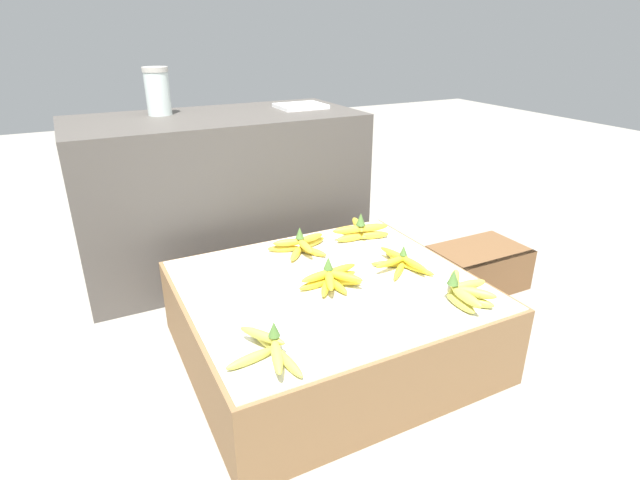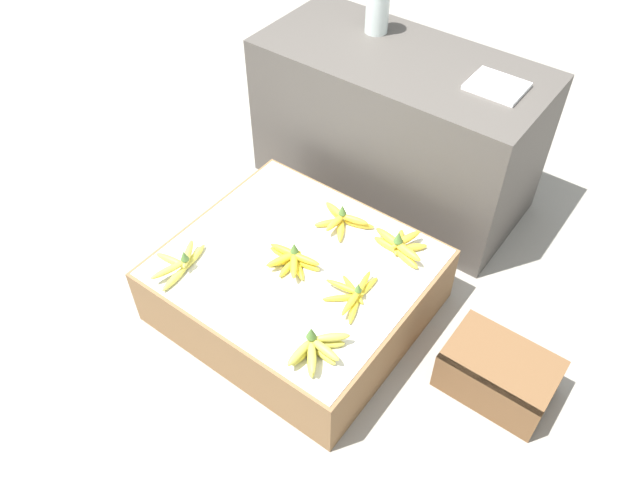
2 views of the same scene
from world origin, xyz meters
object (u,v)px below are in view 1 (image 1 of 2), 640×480
(banana_bunch_middle_midright, at_px, (400,262))
(foam_tray_white, at_px, (301,106))
(banana_bunch_front_midright, at_px, (464,292))
(banana_bunch_front_left, at_px, (269,348))
(glass_jar, at_px, (158,91))
(banana_bunch_back_midleft, at_px, (301,245))
(wooden_crate, at_px, (478,267))
(banana_bunch_middle_midleft, at_px, (332,278))
(banana_bunch_back_midright, at_px, (360,230))

(banana_bunch_middle_midright, distance_m, foam_tray_white, 1.01)
(banana_bunch_front_midright, bearing_deg, banana_bunch_front_left, 179.32)
(banana_bunch_front_midright, height_order, glass_jar, glass_jar)
(banana_bunch_back_midleft, distance_m, foam_tray_white, 0.81)
(wooden_crate, relative_size, foam_tray_white, 1.81)
(banana_bunch_middle_midleft, xyz_separation_m, foam_tray_white, (0.32, 0.92, 0.42))
(banana_bunch_front_midright, bearing_deg, banana_bunch_middle_midright, 98.30)
(banana_bunch_back_midright, distance_m, glass_jar, 1.07)
(banana_bunch_middle_midright, bearing_deg, banana_bunch_back_midleft, 131.99)
(banana_bunch_front_left, relative_size, banana_bunch_middle_midleft, 1.17)
(banana_bunch_back_midright, relative_size, foam_tray_white, 1.08)
(banana_bunch_front_left, bearing_deg, foam_tray_white, 61.21)
(banana_bunch_middle_midleft, bearing_deg, banana_bunch_back_midright, 46.13)
(banana_bunch_front_left, bearing_deg, banana_bunch_middle_midleft, 39.14)
(banana_bunch_middle_midleft, relative_size, foam_tray_white, 1.04)
(wooden_crate, xyz_separation_m, banana_bunch_front_left, (-1.16, -0.43, 0.22))
(banana_bunch_front_midright, xyz_separation_m, banana_bunch_back_midright, (-0.03, 0.59, -0.00))
(banana_bunch_middle_midright, relative_size, glass_jar, 1.22)
(banana_bunch_front_left, bearing_deg, wooden_crate, 20.20)
(banana_bunch_front_left, xyz_separation_m, banana_bunch_middle_midleft, (0.33, 0.27, 0.00))
(banana_bunch_back_midleft, distance_m, banana_bunch_back_midright, 0.27)
(banana_bunch_front_left, distance_m, banana_bunch_middle_midleft, 0.43)
(banana_bunch_back_midright, bearing_deg, banana_bunch_front_left, -137.36)
(wooden_crate, height_order, glass_jar, glass_jar)
(wooden_crate, height_order, banana_bunch_back_midright, banana_bunch_back_midright)
(banana_bunch_middle_midleft, bearing_deg, wooden_crate, 10.76)
(wooden_crate, distance_m, banana_bunch_back_midleft, 0.85)
(banana_bunch_front_midright, bearing_deg, banana_bunch_back_midleft, 117.72)
(glass_jar, distance_m, foam_tray_white, 0.65)
(banana_bunch_back_midleft, height_order, glass_jar, glass_jar)
(banana_bunch_middle_midleft, bearing_deg, glass_jar, 107.07)
(banana_bunch_front_left, height_order, foam_tray_white, foam_tray_white)
(banana_bunch_front_left, relative_size, foam_tray_white, 1.22)
(banana_bunch_front_left, distance_m, banana_bunch_back_midleft, 0.66)
(banana_bunch_front_midright, xyz_separation_m, glass_jar, (-0.64, 1.30, 0.51))
(banana_bunch_middle_midright, distance_m, banana_bunch_back_midright, 0.30)
(banana_bunch_middle_midleft, height_order, banana_bunch_back_midleft, same)
(banana_bunch_front_left, distance_m, banana_bunch_middle_midright, 0.67)
(banana_bunch_middle_midright, bearing_deg, wooden_crate, 15.58)
(wooden_crate, xyz_separation_m, banana_bunch_middle_midleft, (-0.83, -0.16, 0.22))
(wooden_crate, relative_size, banana_bunch_front_midright, 1.71)
(banana_bunch_back_midleft, bearing_deg, banana_bunch_back_midright, 3.43)
(banana_bunch_middle_midright, distance_m, banana_bunch_back_midleft, 0.39)
(banana_bunch_front_midright, distance_m, banana_bunch_back_midright, 0.59)
(wooden_crate, xyz_separation_m, foam_tray_white, (-0.51, 0.76, 0.64))
(wooden_crate, distance_m, glass_jar, 1.61)
(wooden_crate, distance_m, banana_bunch_middle_midleft, 0.87)
(banana_bunch_middle_midright, bearing_deg, glass_jar, 120.38)
(banana_bunch_front_left, relative_size, banana_bunch_middle_midright, 1.08)
(banana_bunch_middle_midleft, height_order, banana_bunch_middle_midright, banana_bunch_middle_midleft)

